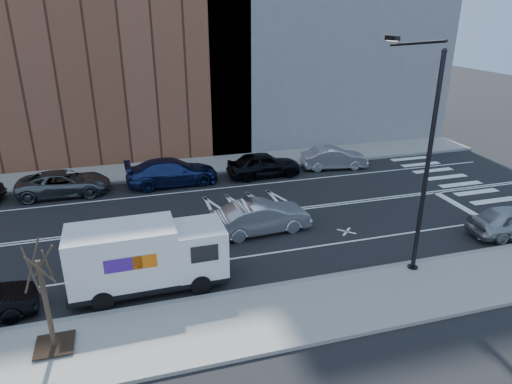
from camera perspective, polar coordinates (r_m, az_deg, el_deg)
ground at (r=24.26m, az=-5.11°, el=-3.38°), size 120.00×120.00×0.00m
sidewalk_near at (r=16.87m, az=1.11°, el=-15.46°), size 44.00×3.60×0.15m
sidewalk_far at (r=32.32m, az=-8.25°, el=3.15°), size 44.00×3.60×0.15m
curb_near at (r=18.27m, az=-0.61°, el=-12.15°), size 44.00×0.25×0.17m
curb_far at (r=30.63m, az=-7.74°, el=2.14°), size 44.00×0.25×0.17m
crosswalk at (r=31.23m, az=25.01°, el=0.44°), size 3.00×14.00×0.01m
road_markings at (r=24.26m, az=-5.11°, el=-3.37°), size 40.00×8.60×0.01m
streetlight at (r=19.11m, az=19.96°, el=4.66°), size 0.44×4.02×9.34m
street_tree at (r=16.15m, az=-24.54°, el=-13.63°), size 1.20×1.20×3.75m
fedex_van at (r=18.27m, az=-13.51°, el=-7.77°), size 6.09×2.24×2.77m
far_parked_c at (r=29.37m, az=-22.87°, el=1.02°), size 5.30×2.58×1.45m
far_parked_d at (r=29.15m, az=-10.44°, el=2.49°), size 5.77×2.50×1.65m
far_parked_e at (r=30.10m, az=0.96°, el=3.46°), size 4.84×2.01×1.64m
far_parked_f at (r=32.16m, az=9.73°, el=4.21°), size 4.67×2.15×1.49m
driving_sedan at (r=22.52m, az=0.70°, el=-3.13°), size 4.95×2.07×1.59m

